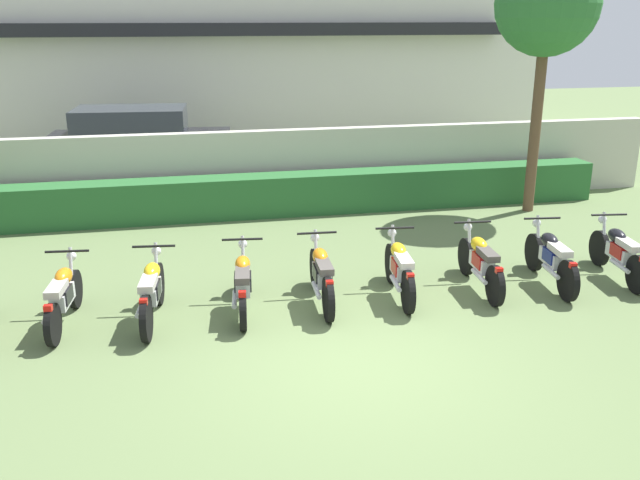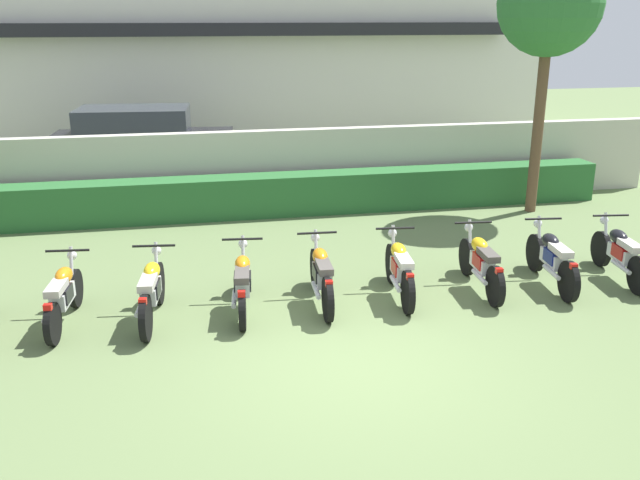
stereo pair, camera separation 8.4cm
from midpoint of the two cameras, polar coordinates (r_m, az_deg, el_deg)
ground at (r=8.66m, az=3.23°, el=-10.06°), size 60.00×60.00×0.00m
building at (r=24.05m, az=-7.26°, el=16.53°), size 19.29×6.50×7.01m
compound_wall at (r=15.39m, az=-3.98°, el=5.88°), size 18.32×0.30×1.70m
hedge_row at (r=14.81m, az=-3.57°, el=3.74°), size 14.66×0.70×0.86m
parked_car at (r=18.23m, az=-14.34°, el=7.55°), size 4.65×2.41×1.89m
tree_far_side at (r=15.32m, az=18.57°, el=17.80°), size 2.10×2.10×5.35m
motorcycle_in_row_1 at (r=10.09m, az=-20.19°, el=-4.26°), size 0.60×1.80×0.94m
motorcycle_in_row_2 at (r=9.85m, az=-13.47°, el=-4.06°), size 0.60×1.87×0.97m
motorcycle_in_row_3 at (r=9.98m, az=-6.15°, el=-3.45°), size 0.60×1.89×0.94m
motorcycle_in_row_4 at (r=10.13m, az=0.34°, el=-2.87°), size 0.60×1.88×0.98m
motorcycle_in_row_5 at (r=10.45m, az=6.80°, el=-2.36°), size 0.60×1.84×0.97m
motorcycle_in_row_6 at (r=10.95m, az=13.34°, el=-1.79°), size 0.60×1.92×0.96m
motorcycle_in_row_7 at (r=11.43m, az=18.78°, el=-1.41°), size 0.60×1.94×0.97m
motorcycle_in_row_8 at (r=12.09m, az=23.69°, el=-0.99°), size 0.60×1.87×0.96m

